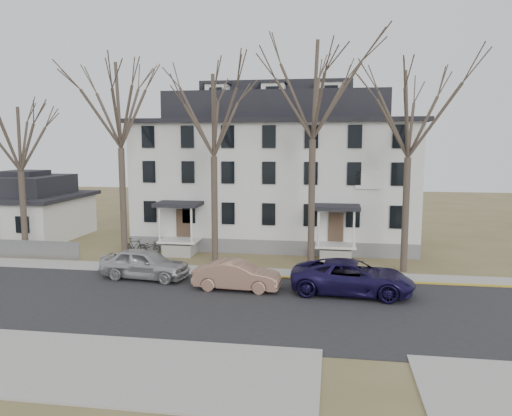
% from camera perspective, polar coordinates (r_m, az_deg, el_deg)
% --- Properties ---
extents(ground, '(120.00, 120.00, 0.00)m').
position_cam_1_polar(ground, '(21.67, 2.33, -13.11)').
color(ground, olive).
rests_on(ground, ground).
extents(main_road, '(120.00, 10.00, 0.04)m').
position_cam_1_polar(main_road, '(23.54, 2.89, -11.41)').
color(main_road, '#27272A').
rests_on(main_road, ground).
extents(far_sidewalk, '(120.00, 2.00, 0.08)m').
position_cam_1_polar(far_sidewalk, '(29.26, 4.12, -7.61)').
color(far_sidewalk, '#A09F97').
rests_on(far_sidewalk, ground).
extents(near_sidewalk_left, '(20.00, 5.00, 0.08)m').
position_cam_1_polar(near_sidewalk_left, '(19.83, -24.18, -15.81)').
color(near_sidewalk_left, '#A09F97').
rests_on(near_sidewalk_left, ground).
extents(yellow_curb, '(14.00, 0.25, 0.06)m').
position_cam_1_polar(yellow_curb, '(28.43, 14.17, -8.28)').
color(yellow_curb, gold).
rests_on(yellow_curb, ground).
extents(boarding_house, '(20.80, 12.36, 12.05)m').
position_cam_1_polar(boarding_house, '(38.41, 2.45, 4.16)').
color(boarding_house, slate).
rests_on(boarding_house, ground).
extents(small_house, '(8.70, 8.70, 5.00)m').
position_cam_1_polar(small_house, '(43.87, -24.84, -0.22)').
color(small_house, silver).
rests_on(small_house, ground).
extents(tree_far_left, '(8.40, 8.40, 13.72)m').
position_cam_1_polar(tree_far_left, '(32.86, -15.35, 12.00)').
color(tree_far_left, '#473B31').
rests_on(tree_far_left, ground).
extents(tree_mid_left, '(7.80, 7.80, 12.74)m').
position_cam_1_polar(tree_mid_left, '(30.88, -4.89, 11.16)').
color(tree_mid_left, '#473B31').
rests_on(tree_mid_left, ground).
extents(tree_center, '(9.00, 9.00, 14.70)m').
position_cam_1_polar(tree_center, '(30.17, 6.57, 14.05)').
color(tree_center, '#473B31').
rests_on(tree_center, ground).
extents(tree_mid_right, '(7.80, 7.80, 12.74)m').
position_cam_1_polar(tree_mid_right, '(30.31, 17.17, 10.93)').
color(tree_mid_right, '#473B31').
rests_on(tree_mid_right, ground).
extents(tree_bungalow, '(6.60, 6.60, 10.78)m').
position_cam_1_polar(tree_bungalow, '(36.16, -25.49, 7.58)').
color(tree_bungalow, '#473B31').
rests_on(tree_bungalow, ground).
extents(car_silver, '(5.20, 2.55, 1.71)m').
position_cam_1_polar(car_silver, '(28.77, -12.58, -6.28)').
color(car_silver, '#B0B0B0').
rests_on(car_silver, ground).
extents(car_tan, '(4.58, 1.79, 1.49)m').
position_cam_1_polar(car_tan, '(26.11, -2.19, -7.78)').
color(car_tan, '#9C715B').
rests_on(car_tan, ground).
extents(car_navy, '(6.32, 3.30, 1.70)m').
position_cam_1_polar(car_navy, '(25.82, 10.94, -7.84)').
color(car_navy, '#18113D').
rests_on(car_navy, ground).
extents(bicycle_left, '(1.72, 0.88, 0.86)m').
position_cam_1_polar(bicycle_left, '(35.45, -12.00, -4.36)').
color(bicycle_left, black).
rests_on(bicycle_left, ground).
extents(bicycle_right, '(1.83, 0.75, 1.07)m').
position_cam_1_polar(bicycle_right, '(35.25, -13.73, -4.30)').
color(bicycle_right, black).
rests_on(bicycle_right, ground).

